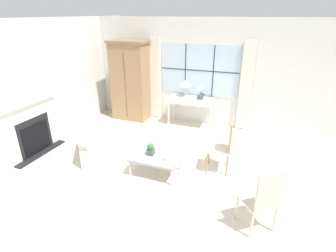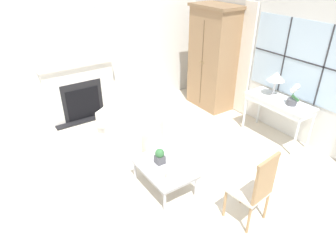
{
  "view_description": "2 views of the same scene",
  "coord_description": "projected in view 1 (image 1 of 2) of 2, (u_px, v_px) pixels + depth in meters",
  "views": [
    {
      "loc": [
        1.7,
        -3.82,
        2.89
      ],
      "look_at": [
        0.09,
        0.42,
        0.93
      ],
      "focal_mm": 28.0,
      "sensor_mm": 36.0,
      "label": 1
    },
    {
      "loc": [
        2.86,
        -1.74,
        3.05
      ],
      "look_at": [
        -0.21,
        0.33,
        0.95
      ],
      "focal_mm": 32.0,
      "sensor_mm": 36.0,
      "label": 2
    }
  ],
  "objects": [
    {
      "name": "ground_plane",
      "position": [
        156.0,
        178.0,
        4.98
      ],
      "size": [
        14.0,
        14.0,
        0.0
      ],
      "primitive_type": "plane",
      "color": "beige"
    },
    {
      "name": "armoire",
      "position": [
        130.0,
        81.0,
        7.42
      ],
      "size": [
        1.07,
        0.67,
        2.22
      ],
      "color": "#93704C",
      "rests_on": "ground_plane"
    },
    {
      "name": "potted_plant_small",
      "position": [
        151.0,
        149.0,
        4.95
      ],
      "size": [
        0.14,
        0.14,
        0.24
      ],
      "color": "#4C4C51",
      "rests_on": "coffee_table"
    },
    {
      "name": "side_chair_wooden",
      "position": [
        225.0,
        144.0,
        5.01
      ],
      "size": [
        0.49,
        0.49,
        1.06
      ],
      "color": "beige",
      "rests_on": "ground_plane"
    },
    {
      "name": "wall_back_windowed",
      "position": [
        199.0,
        74.0,
        7.02
      ],
      "size": [
        7.2,
        0.14,
        2.8
      ],
      "color": "silver",
      "rests_on": "ground_plane"
    },
    {
      "name": "coffee_table",
      "position": [
        156.0,
        157.0,
        5.0
      ],
      "size": [
        0.93,
        0.64,
        0.4
      ],
      "color": "#BCBCC1",
      "rests_on": "ground_plane"
    },
    {
      "name": "fireplace",
      "position": [
        29.0,
        123.0,
        5.59
      ],
      "size": [
        0.34,
        1.51,
        2.26
      ],
      "color": "black",
      "rests_on": "ground_plane"
    },
    {
      "name": "armchair_upholstered",
      "position": [
        101.0,
        146.0,
        5.6
      ],
      "size": [
        1.21,
        1.22,
        0.79
      ],
      "color": "silver",
      "rests_on": "ground_plane"
    },
    {
      "name": "table_lamp",
      "position": [
        185.0,
        84.0,
        6.98
      ],
      "size": [
        0.32,
        0.32,
        0.45
      ],
      "color": "silver",
      "rests_on": "console_table"
    },
    {
      "name": "pillar_candle",
      "position": [
        167.0,
        158.0,
        4.78
      ],
      "size": [
        0.12,
        0.12,
        0.13
      ],
      "color": "silver",
      "rests_on": "coffee_table"
    },
    {
      "name": "accent_chair_wooden",
      "position": [
        263.0,
        198.0,
        3.57
      ],
      "size": [
        0.62,
        0.62,
        1.03
      ],
      "color": "beige",
      "rests_on": "ground_plane"
    },
    {
      "name": "console_table",
      "position": [
        192.0,
        101.0,
        7.04
      ],
      "size": [
        1.24,
        0.5,
        0.79
      ],
      "color": "silver",
      "rests_on": "ground_plane"
    },
    {
      "name": "wall_left",
      "position": [
        42.0,
        84.0,
        5.92
      ],
      "size": [
        0.06,
        7.2,
        2.8
      ],
      "primitive_type": "cube",
      "color": "silver",
      "rests_on": "ground_plane"
    },
    {
      "name": "potted_orchid",
      "position": [
        201.0,
        93.0,
        6.85
      ],
      "size": [
        0.22,
        0.17,
        0.4
      ],
      "color": "#4C4C51",
      "rests_on": "console_table"
    }
  ]
}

